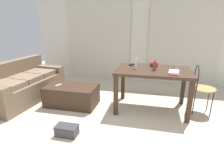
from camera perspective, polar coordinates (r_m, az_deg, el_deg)
ground_plane at (r=3.32m, az=4.63°, el=-9.25°), size 8.29×8.29×0.00m
wall_back at (r=5.05m, az=8.75°, el=15.45°), size 5.84×0.10×2.55m
curtains at (r=4.98m, az=8.59°, el=13.92°), size 3.99×0.03×2.30m
couch at (r=4.26m, az=-26.32°, el=-0.26°), size 1.00×1.81×0.80m
coffee_table at (r=3.65m, az=-12.54°, el=-3.53°), size 0.98×0.57×0.40m
craft_table at (r=3.32m, az=12.77°, el=2.77°), size 1.30×0.84×0.77m
wire_chair at (r=3.53m, az=25.98°, el=0.08°), size 0.40×0.41×0.87m
bottle_near at (r=3.24m, az=13.27°, el=5.61°), size 0.06×0.06×0.18m
bottle_far at (r=3.26m, az=7.60°, el=6.29°), size 0.06×0.06×0.21m
bowl at (r=3.55m, az=13.10°, el=6.32°), size 0.16×0.16×0.10m
book_stack at (r=3.12m, az=18.97°, el=3.50°), size 0.20×0.29×0.04m
tv_remote_on_table at (r=3.57m, az=6.43°, el=6.12°), size 0.12×0.18×0.02m
scissors at (r=3.53m, az=19.34°, el=4.87°), size 0.10×0.11×0.00m
tv_remote_primary at (r=3.64m, az=-16.56°, el=-0.41°), size 0.09×0.15×0.02m
shoebox at (r=2.78m, az=-14.03°, el=-14.01°), size 0.32×0.19×0.16m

